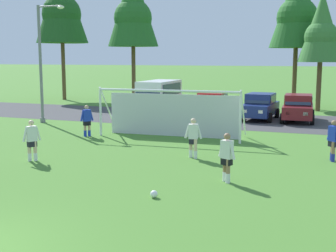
{
  "coord_description": "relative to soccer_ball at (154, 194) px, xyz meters",
  "views": [
    {
      "loc": [
        7.27,
        -6.79,
        4.08
      ],
      "look_at": [
        1.16,
        9.79,
        1.39
      ],
      "focal_mm": 48.3,
      "sensor_mm": 36.0,
      "label": 1
    }
  ],
  "objects": [
    {
      "name": "parked_car_slot_center_left",
      "position": [
        0.25,
        18.17,
        0.77
      ],
      "size": [
        2.24,
        4.3,
        1.72
      ],
      "color": "navy",
      "rests_on": "ground"
    },
    {
      "name": "parking_lot_strip",
      "position": [
        -2.47,
        17.36,
        -0.11
      ],
      "size": [
        52.0,
        8.4,
        0.01
      ],
      "primitive_type": "cube",
      "color": "#3D3D3F",
      "rests_on": "ground"
    },
    {
      "name": "player_striker_near",
      "position": [
        -0.48,
        5.47,
        0.71
      ],
      "size": [
        0.75,
        0.33,
        1.64
      ],
      "color": "beige",
      "rests_on": "ground"
    },
    {
      "name": "tree_mid_right",
      "position": [
        3.69,
        24.42,
        6.04
      ],
      "size": [
        3.36,
        3.36,
        8.95
      ],
      "color": "brown",
      "rests_on": "ground"
    },
    {
      "name": "street_lamp",
      "position": [
        -12.25,
        11.98,
        3.64
      ],
      "size": [
        2.0,
        0.32,
        7.23
      ],
      "color": "slate",
      "rests_on": "ground"
    },
    {
      "name": "tree_left_edge",
      "position": [
        -19.87,
        25.88,
        8.9
      ],
      "size": [
        4.91,
        4.91,
        13.09
      ],
      "color": "brown",
      "rests_on": "ground"
    },
    {
      "name": "tree_mid_left",
      "position": [
        -12.44,
        25.89,
        8.25
      ],
      "size": [
        4.56,
        4.56,
        12.15
      ],
      "color": "brown",
      "rests_on": "ground"
    },
    {
      "name": "player_winger_left",
      "position": [
        -6.31,
        2.74,
        0.71
      ],
      "size": [
        0.51,
        0.64,
        1.64
      ],
      "color": "beige",
      "rests_on": "ground"
    },
    {
      "name": "player_winger_right",
      "position": [
        1.61,
        2.39,
        0.71
      ],
      "size": [
        0.67,
        0.44,
        1.64
      ],
      "color": "#936B4C",
      "rests_on": "ground"
    },
    {
      "name": "soccer_goal",
      "position": [
        -3.0,
        9.88,
        1.18
      ],
      "size": [
        7.5,
        2.26,
        2.57
      ],
      "color": "white",
      "rests_on": "ground"
    },
    {
      "name": "player_midfield_center",
      "position": [
        4.88,
        6.86,
        0.71
      ],
      "size": [
        0.54,
        0.62,
        1.64
      ],
      "color": "#936B4C",
      "rests_on": "ground"
    },
    {
      "name": "parked_car_slot_far_left",
      "position": [
        -6.28,
        16.45,
        1.23
      ],
      "size": [
        2.21,
        4.8,
        2.52
      ],
      "color": "silver",
      "rests_on": "ground"
    },
    {
      "name": "parked_car_slot_left",
      "position": [
        -2.96,
        17.93,
        0.77
      ],
      "size": [
        2.12,
        4.24,
        1.72
      ],
      "color": "red",
      "rests_on": "ground"
    },
    {
      "name": "parked_car_slot_center",
      "position": [
        2.69,
        18.07,
        0.77
      ],
      "size": [
        2.19,
        4.28,
        1.72
      ],
      "color": "maroon",
      "rests_on": "ground"
    },
    {
      "name": "soccer_ball",
      "position": [
        0.0,
        0.0,
        0.0
      ],
      "size": [
        0.22,
        0.22,
        0.22
      ],
      "color": "white",
      "rests_on": "ground"
    },
    {
      "name": "tree_center_back",
      "position": [
        1.68,
        26.85,
        7.91
      ],
      "size": [
        4.37,
        4.37,
        11.66
      ],
      "color": "brown",
      "rests_on": "ground"
    },
    {
      "name": "player_trailing_back",
      "position": [
        -7.16,
        8.45,
        0.71
      ],
      "size": [
        0.51,
        0.64,
        1.64
      ],
      "color": "tan",
      "rests_on": "ground"
    },
    {
      "name": "ground_plane",
      "position": [
        -2.47,
        9.94,
        -0.11
      ],
      "size": [
        400.0,
        400.0,
        0.0
      ],
      "primitive_type": "plane",
      "color": "#477A2D"
    }
  ]
}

